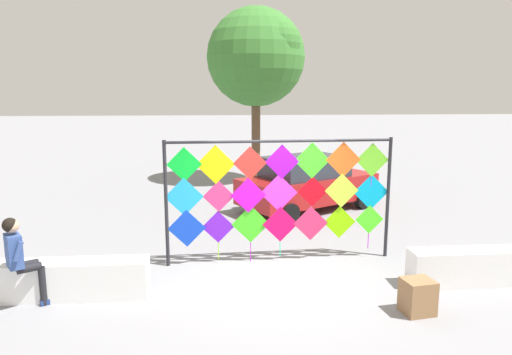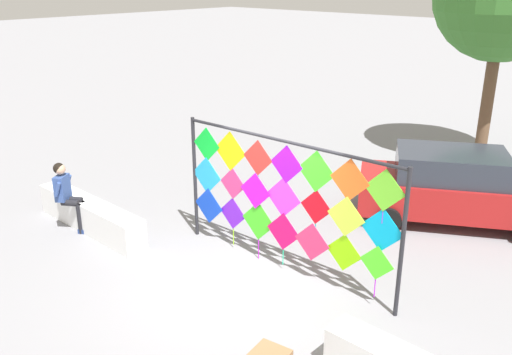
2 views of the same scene
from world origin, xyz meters
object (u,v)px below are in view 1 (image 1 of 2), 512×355
Objects in this scene: seated_vendor at (21,255)px; tree_broadleaf at (257,57)px; cardboard_box_large at (418,296)px; parked_car at (307,183)px; kite_display_rack at (279,188)px.

tree_broadleaf is at bearing 66.29° from seated_vendor.
cardboard_box_large is 0.08× the size of tree_broadleaf.
tree_broadleaf is at bearing 98.04° from cardboard_box_large.
seated_vendor is at bearing -133.91° from parked_car.
seated_vendor is 0.23× the size of tree_broadleaf.
kite_display_rack reaches higher than cardboard_box_large.
parked_car is at bearing 46.09° from seated_vendor.
seated_vendor is 8.07m from parked_car.
cardboard_box_large is (0.48, -6.50, -0.52)m from parked_car.
seated_vendor is 0.34× the size of parked_car.
parked_car is 8.03× the size of cardboard_box_large.
tree_broadleaf is (4.53, 10.31, 3.72)m from seated_vendor.
tree_broadleaf reaches higher than seated_vendor.
cardboard_box_large is at bearing -85.77° from parked_car.
cardboard_box_large is (6.08, -0.69, -0.60)m from seated_vendor.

